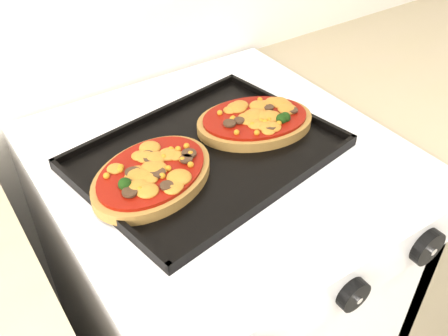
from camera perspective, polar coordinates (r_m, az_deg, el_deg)
stove at (r=1.21m, az=-0.39°, el=-15.35°), size 0.60×0.60×0.91m
control_panel at (r=0.75m, az=13.15°, el=-13.09°), size 0.60×0.02×0.09m
knob_center at (r=0.75m, az=14.54°, el=-13.84°), size 0.05×0.02×0.05m
knob_right at (r=0.84m, az=22.20°, el=-8.36°), size 0.06×0.02×0.06m
baking_tray at (r=0.85m, az=-1.88°, el=1.84°), size 0.47×0.38×0.02m
pizza_left at (r=0.79m, az=-8.22°, el=-0.66°), size 0.26×0.23×0.03m
pizza_right at (r=0.91m, az=3.54°, el=5.49°), size 0.25×0.21×0.03m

